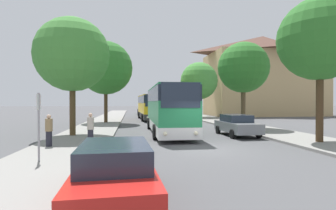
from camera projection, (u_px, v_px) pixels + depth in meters
name	position (u px, v px, depth m)	size (l,w,h in m)	color
ground_plane	(206.00, 150.00, 13.34)	(300.00, 300.00, 0.00)	#4C4C4F
sidewalk_left	(63.00, 152.00, 12.36)	(4.00, 120.00, 0.15)	gray
sidewalk_right	(330.00, 145.00, 14.32)	(4.00, 120.00, 0.15)	gray
building_right_background	(263.00, 76.00, 48.29)	(19.54, 11.13, 14.59)	tan
bus_front	(168.00, 109.00, 20.39)	(2.91, 11.57, 3.57)	silver
bus_middle	(150.00, 107.00, 36.11)	(3.16, 11.07, 3.39)	#2D2D2D
bus_rear	(145.00, 105.00, 50.04)	(3.01, 10.50, 3.57)	#238942
parked_car_left_curb	(115.00, 172.00, 6.23)	(2.10, 4.63, 1.47)	red
parked_car_right_near	(237.00, 125.00, 18.91)	(2.13, 4.52, 1.52)	slate
bus_stop_sign	(39.00, 119.00, 10.06)	(0.08, 0.45, 2.64)	gray
pedestrian_waiting_near	(49.00, 130.00, 13.46)	(0.36, 0.36, 1.64)	#23232D
pedestrian_waiting_far	(91.00, 129.00, 14.08)	(0.36, 0.36, 1.69)	#23232D
tree_left_near	(106.00, 68.00, 29.43)	(5.99, 5.99, 9.12)	#47331E
tree_left_far	(72.00, 55.00, 17.99)	(5.07, 5.07, 8.09)	#513D23
tree_right_near	(243.00, 68.00, 23.15)	(4.48, 4.48, 7.59)	brown
tree_right_mid	(199.00, 81.00, 39.78)	(5.65, 5.65, 8.34)	#513D23
tree_right_far	(320.00, 39.00, 14.99)	(4.73, 4.73, 8.27)	#47331E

